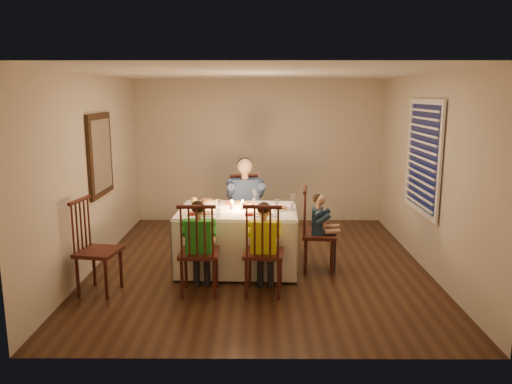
{
  "coord_description": "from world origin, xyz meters",
  "views": [
    {
      "loc": [
        -0.01,
        -6.6,
        2.34
      ],
      "look_at": [
        -0.04,
        0.15,
        1.0
      ],
      "focal_mm": 35.0,
      "sensor_mm": 36.0,
      "label": 1
    }
  ],
  "objects_px": {
    "chair_near_right": "(264,293)",
    "chair_extra": "(101,292)",
    "serving_bowl": "(207,202)",
    "chair_near_left": "(200,293)",
    "child_green": "(200,293)",
    "child_teal": "(318,270)",
    "adult": "(245,249)",
    "chair_adult": "(245,249)",
    "child_yellow": "(264,293)",
    "chair_end": "(318,270)",
    "dining_table": "(237,226)"
  },
  "relations": [
    {
      "from": "chair_adult",
      "to": "chair_near_right",
      "type": "distance_m",
      "value": 1.75
    },
    {
      "from": "chair_near_right",
      "to": "chair_extra",
      "type": "distance_m",
      "value": 1.96
    },
    {
      "from": "child_green",
      "to": "chair_near_right",
      "type": "bearing_deg",
      "value": 179.11
    },
    {
      "from": "adult",
      "to": "chair_near_left",
      "type": "bearing_deg",
      "value": -113.35
    },
    {
      "from": "chair_extra",
      "to": "chair_adult",
      "type": "bearing_deg",
      "value": -34.08
    },
    {
      "from": "chair_adult",
      "to": "child_yellow",
      "type": "distance_m",
      "value": 1.75
    },
    {
      "from": "adult",
      "to": "dining_table",
      "type": "bearing_deg",
      "value": -102.72
    },
    {
      "from": "child_yellow",
      "to": "child_teal",
      "type": "height_order",
      "value": "child_yellow"
    },
    {
      "from": "chair_adult",
      "to": "chair_end",
      "type": "bearing_deg",
      "value": -50.24
    },
    {
      "from": "dining_table",
      "to": "chair_near_left",
      "type": "bearing_deg",
      "value": -113.49
    },
    {
      "from": "adult",
      "to": "serving_bowl",
      "type": "height_order",
      "value": "serving_bowl"
    },
    {
      "from": "dining_table",
      "to": "chair_end",
      "type": "height_order",
      "value": "dining_table"
    },
    {
      "from": "chair_near_right",
      "to": "serving_bowl",
      "type": "xyz_separation_m",
      "value": [
        -0.78,
        1.18,
        0.85
      ]
    },
    {
      "from": "chair_near_left",
      "to": "serving_bowl",
      "type": "bearing_deg",
      "value": -89.61
    },
    {
      "from": "chair_extra",
      "to": "adult",
      "type": "distance_m",
      "value": 2.4
    },
    {
      "from": "chair_adult",
      "to": "child_yellow",
      "type": "bearing_deg",
      "value": -88.67
    },
    {
      "from": "chair_extra",
      "to": "serving_bowl",
      "type": "bearing_deg",
      "value": -34.67
    },
    {
      "from": "chair_extra",
      "to": "adult",
      "type": "xyz_separation_m",
      "value": [
        1.69,
        1.71,
        0.0
      ]
    },
    {
      "from": "chair_near_right",
      "to": "child_teal",
      "type": "height_order",
      "value": "chair_near_right"
    },
    {
      "from": "chair_near_left",
      "to": "adult",
      "type": "bearing_deg",
      "value": -106.75
    },
    {
      "from": "chair_near_right",
      "to": "chair_end",
      "type": "bearing_deg",
      "value": -127.64
    },
    {
      "from": "child_yellow",
      "to": "chair_end",
      "type": "bearing_deg",
      "value": -127.64
    },
    {
      "from": "serving_bowl",
      "to": "chair_extra",
      "type": "bearing_deg",
      "value": -135.28
    },
    {
      "from": "chair_adult",
      "to": "chair_extra",
      "type": "bearing_deg",
      "value": -142.04
    },
    {
      "from": "chair_end",
      "to": "child_yellow",
      "type": "bearing_deg",
      "value": 143.63
    },
    {
      "from": "dining_table",
      "to": "chair_near_left",
      "type": "relative_size",
      "value": 1.44
    },
    {
      "from": "chair_near_left",
      "to": "child_green",
      "type": "bearing_deg",
      "value": 89.25
    },
    {
      "from": "dining_table",
      "to": "chair_end",
      "type": "distance_m",
      "value": 1.24
    },
    {
      "from": "chair_end",
      "to": "serving_bowl",
      "type": "height_order",
      "value": "serving_bowl"
    },
    {
      "from": "chair_near_right",
      "to": "chair_extra",
      "type": "xyz_separation_m",
      "value": [
        -1.96,
        0.02,
        0.0
      ]
    },
    {
      "from": "chair_end",
      "to": "chair_extra",
      "type": "distance_m",
      "value": 2.81
    },
    {
      "from": "chair_extra",
      "to": "child_teal",
      "type": "distance_m",
      "value": 2.81
    },
    {
      "from": "chair_extra",
      "to": "serving_bowl",
      "type": "height_order",
      "value": "serving_bowl"
    },
    {
      "from": "chair_near_left",
      "to": "chair_near_right",
      "type": "distance_m",
      "value": 0.76
    },
    {
      "from": "child_green",
      "to": "serving_bowl",
      "type": "distance_m",
      "value": 1.45
    },
    {
      "from": "chair_near_right",
      "to": "adult",
      "type": "bearing_deg",
      "value": -75.71
    },
    {
      "from": "chair_near_left",
      "to": "dining_table",
      "type": "bearing_deg",
      "value": -116.47
    },
    {
      "from": "child_yellow",
      "to": "serving_bowl",
      "type": "bearing_deg",
      "value": -50.85
    },
    {
      "from": "chair_extra",
      "to": "serving_bowl",
      "type": "xyz_separation_m",
      "value": [
        1.17,
        1.16,
        0.85
      ]
    },
    {
      "from": "child_green",
      "to": "serving_bowl",
      "type": "height_order",
      "value": "serving_bowl"
    },
    {
      "from": "chair_near_right",
      "to": "child_yellow",
      "type": "height_order",
      "value": "chair_near_right"
    },
    {
      "from": "dining_table",
      "to": "child_teal",
      "type": "height_order",
      "value": "dining_table"
    },
    {
      "from": "chair_near_left",
      "to": "chair_end",
      "type": "relative_size",
      "value": 1.0
    },
    {
      "from": "chair_end",
      "to": "chair_near_right",
      "type": "bearing_deg",
      "value": 143.63
    },
    {
      "from": "chair_adult",
      "to": "adult",
      "type": "relative_size",
      "value": 0.8
    },
    {
      "from": "chair_near_left",
      "to": "serving_bowl",
      "type": "relative_size",
      "value": 5.7
    },
    {
      "from": "chair_end",
      "to": "child_teal",
      "type": "bearing_deg",
      "value": 6.88
    },
    {
      "from": "dining_table",
      "to": "serving_bowl",
      "type": "height_order",
      "value": "serving_bowl"
    },
    {
      "from": "chair_near_left",
      "to": "adult",
      "type": "height_order",
      "value": "adult"
    },
    {
      "from": "child_teal",
      "to": "chair_adult",
      "type": "bearing_deg",
      "value": 53.99
    }
  ]
}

